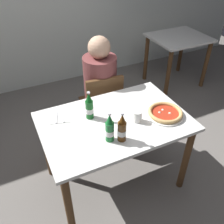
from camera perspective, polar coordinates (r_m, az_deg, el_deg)
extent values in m
plane|color=slate|center=(2.56, 0.50, -15.06)|extent=(8.00, 8.00, 0.00)
cube|color=silver|center=(2.04, 0.61, -2.23)|extent=(1.20, 0.80, 0.03)
cylinder|color=brown|center=(1.98, -9.88, -20.76)|extent=(0.06, 0.06, 0.72)
cylinder|color=brown|center=(2.34, 16.58, -10.43)|extent=(0.06, 0.06, 0.72)
cylinder|color=brown|center=(2.42, -14.80, -7.95)|extent=(0.06, 0.06, 0.72)
cylinder|color=brown|center=(2.72, 7.65, -1.14)|extent=(0.06, 0.06, 0.72)
cube|color=brown|center=(2.77, -2.70, 1.80)|extent=(0.44, 0.44, 0.04)
cube|color=brown|center=(2.50, -1.60, 3.69)|extent=(0.38, 0.07, 0.40)
cylinder|color=brown|center=(3.07, -0.52, 0.71)|extent=(0.04, 0.04, 0.41)
cylinder|color=brown|center=(3.00, -6.66, -0.60)|extent=(0.04, 0.04, 0.41)
cylinder|color=brown|center=(2.82, 1.77, -3.14)|extent=(0.04, 0.04, 0.41)
cylinder|color=brown|center=(2.74, -4.89, -4.68)|extent=(0.04, 0.04, 0.41)
cube|color=#2D3342|center=(2.87, -2.43, -1.75)|extent=(0.32, 0.28, 0.45)
cylinder|color=brown|center=(2.59, -2.71, 6.91)|extent=(0.34, 0.34, 0.55)
sphere|color=tan|center=(2.43, -2.97, 14.57)|extent=(0.22, 0.22, 0.22)
cube|color=silver|center=(3.84, 15.18, 16.17)|extent=(0.80, 0.70, 0.03)
cylinder|color=brown|center=(3.59, 12.78, 8.42)|extent=(0.06, 0.06, 0.72)
cylinder|color=brown|center=(4.01, 20.72, 10.07)|extent=(0.06, 0.06, 0.72)
cylinder|color=brown|center=(4.00, 7.84, 12.10)|extent=(0.06, 0.06, 0.72)
cylinder|color=brown|center=(4.39, 15.58, 13.39)|extent=(0.06, 0.06, 0.72)
cylinder|color=white|center=(2.12, 12.06, -0.56)|extent=(0.31, 0.31, 0.01)
cylinder|color=#AD2D19|center=(2.12, 12.10, -0.32)|extent=(0.23, 0.23, 0.01)
torus|color=tan|center=(2.11, 12.13, -0.08)|extent=(0.29, 0.29, 0.03)
sphere|color=silver|center=(2.11, 10.85, -0.19)|extent=(0.02, 0.02, 0.02)
sphere|color=silver|center=(2.12, 13.10, -0.35)|extent=(0.02, 0.02, 0.02)
sphere|color=silver|center=(2.15, 11.55, 0.40)|extent=(0.02, 0.02, 0.02)
cylinder|color=#196B2D|center=(1.80, -0.53, -4.51)|extent=(0.06, 0.06, 0.16)
cone|color=#196B2D|center=(1.72, -0.56, -1.58)|extent=(0.05, 0.05, 0.07)
cylinder|color=#B7B7BC|center=(1.70, -0.56, -0.43)|extent=(0.03, 0.03, 0.01)
cylinder|color=white|center=(1.80, -0.53, -4.70)|extent=(0.07, 0.07, 0.04)
cylinder|color=#512D0F|center=(1.80, 2.29, -4.48)|extent=(0.06, 0.06, 0.16)
cone|color=#512D0F|center=(1.73, 2.38, -1.55)|extent=(0.05, 0.05, 0.07)
cylinder|color=#B7B7BC|center=(1.70, 2.42, -0.40)|extent=(0.03, 0.03, 0.01)
cylinder|color=white|center=(1.81, 2.28, -4.67)|extent=(0.07, 0.07, 0.04)
cylinder|color=#14591E|center=(2.02, -5.18, 0.58)|extent=(0.06, 0.06, 0.16)
cone|color=#14591E|center=(1.95, -5.37, 3.36)|extent=(0.05, 0.05, 0.07)
cylinder|color=#B7B7BC|center=(1.93, -5.44, 4.43)|extent=(0.03, 0.03, 0.01)
cylinder|color=white|center=(2.02, -5.17, 0.39)|extent=(0.07, 0.07, 0.04)
cube|color=white|center=(2.11, -12.04, -1.06)|extent=(0.22, 0.22, 0.00)
cube|color=silver|center=(2.11, -11.53, -0.82)|extent=(0.03, 0.19, 0.00)
cube|color=silver|center=(2.10, -12.57, -1.10)|extent=(0.07, 0.16, 0.00)
cylinder|color=white|center=(2.00, 5.83, -0.99)|extent=(0.07, 0.07, 0.09)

